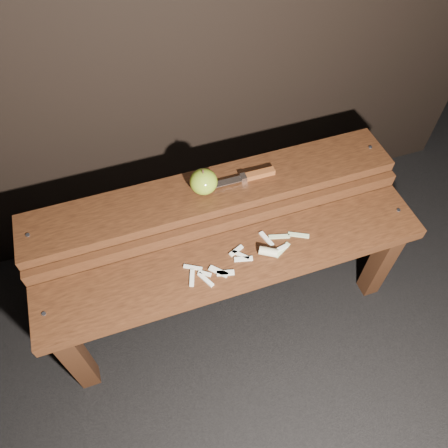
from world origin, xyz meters
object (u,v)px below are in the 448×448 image
object	(u,v)px
apple	(204,182)
knife	(251,176)
bench_rear_tier	(214,206)
bench_front_tier	(237,272)

from	to	relation	value
apple	knife	distance (m)	0.16
knife	bench_rear_tier	bearing A→B (deg)	-178.22
bench_front_tier	knife	size ratio (longest dim) A/B	5.08
bench_rear_tier	bench_front_tier	bearing A→B (deg)	-90.00
bench_front_tier	apple	size ratio (longest dim) A/B	13.44
apple	bench_rear_tier	bearing A→B (deg)	-8.70
bench_rear_tier	knife	distance (m)	0.16
bench_front_tier	apple	distance (m)	0.30
bench_rear_tier	apple	world-z (taller)	apple
bench_rear_tier	knife	world-z (taller)	knife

